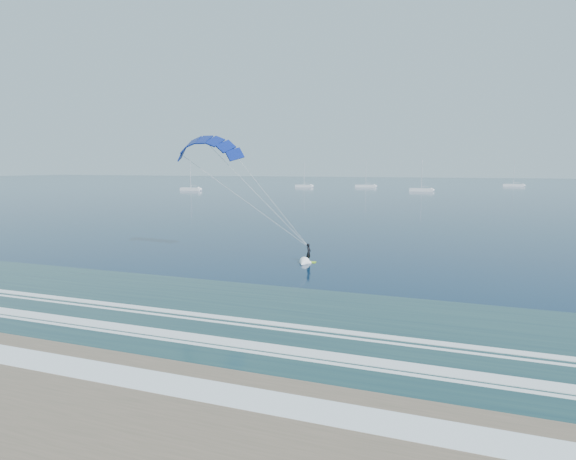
# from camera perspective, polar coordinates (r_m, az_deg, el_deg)

# --- Properties ---
(ground) EXTENTS (900.00, 900.00, 0.00)m
(ground) POSITION_cam_1_polar(r_m,az_deg,el_deg) (28.36, -22.77, -13.55)
(ground) COLOR #072342
(ground) RESTS_ON ground
(kitesurfer_rig) EXTENTS (16.34, 4.80, 13.96)m
(kitesurfer_rig) POSITION_cam_1_polar(r_m,az_deg,el_deg) (52.45, -4.10, 4.56)
(kitesurfer_rig) COLOR #A3E61B
(kitesurfer_rig) RESTS_ON ground
(sailboat_0) EXTENTS (8.93, 2.40, 12.12)m
(sailboat_0) POSITION_cam_1_polar(r_m,az_deg,el_deg) (211.93, -10.75, 4.51)
(sailboat_0) COLOR white
(sailboat_0) RESTS_ON ground
(sailboat_1) EXTENTS (8.28, 2.40, 11.43)m
(sailboat_1) POSITION_cam_1_polar(r_m,az_deg,el_deg) (241.53, 1.80, 4.93)
(sailboat_1) COLOR white
(sailboat_1) RESTS_ON ground
(sailboat_2) EXTENTS (9.62, 2.40, 12.84)m
(sailboat_2) POSITION_cam_1_polar(r_m,az_deg,el_deg) (243.61, 8.63, 4.87)
(sailboat_2) COLOR white
(sailboat_2) RESTS_ON ground
(sailboat_3) EXTENTS (8.90, 2.40, 12.33)m
(sailboat_3) POSITION_cam_1_polar(r_m,az_deg,el_deg) (208.18, 14.60, 4.36)
(sailboat_3) COLOR white
(sailboat_3) RESTS_ON ground
(sailboat_4) EXTENTS (9.66, 2.40, 13.01)m
(sailboat_4) POSITION_cam_1_polar(r_m,az_deg,el_deg) (274.90, 23.76, 4.60)
(sailboat_4) COLOR white
(sailboat_4) RESTS_ON ground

